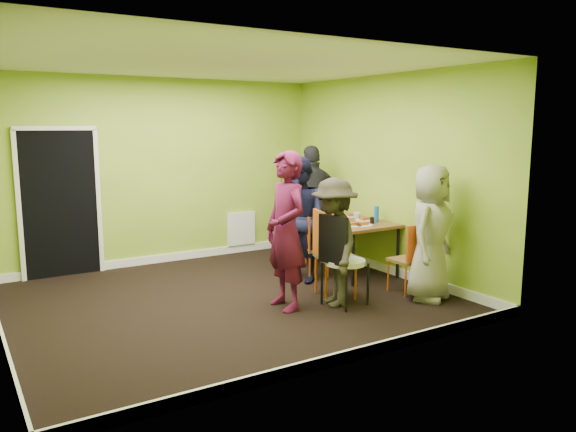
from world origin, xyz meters
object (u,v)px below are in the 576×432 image
chair_bentwood (341,256)px  thermos (342,213)px  chair_front_end (411,255)px  easel (294,204)px  chair_back_end (313,220)px  blue_bottle (376,214)px  person_standing (286,231)px  person_left_near (334,242)px  chair_left_near (329,249)px  person_back_end (313,203)px  orange_bottle (334,216)px  person_left_far (299,220)px  person_front_end (430,233)px  chair_left_far (308,243)px  dining_table (345,224)px

chair_bentwood → thermos: chair_bentwood is taller
chair_front_end → easel: (0.09, 2.89, 0.29)m
chair_back_end → thermos: size_ratio=4.15×
blue_bottle → person_standing: person_standing is taller
person_left_near → easel: bearing=175.9°
chair_left_near → chair_front_end: size_ratio=1.21×
person_left_near → person_back_end: size_ratio=0.84×
easel → orange_bottle: (-0.19, -1.40, -0.01)m
thermos → blue_bottle: (0.35, -0.33, 0.00)m
chair_front_end → easel: easel is taller
chair_front_end → orange_bottle: bearing=92.6°
person_left_far → person_front_end: bearing=23.9°
chair_left_near → easel: bearing=172.9°
chair_front_end → person_left_near: size_ratio=0.60×
chair_left_far → chair_left_near: bearing=-19.4°
chair_left_far → person_back_end: (0.67, 0.88, 0.40)m
thermos → person_left_near: person_left_near is taller
chair_left_near → chair_front_end: chair_left_near is taller
easel → person_left_near: 2.98m
thermos → orange_bottle: 0.20m
chair_back_end → blue_bottle: (0.35, -1.08, 0.21)m
chair_back_end → person_left_far: (-0.78, -0.83, 0.20)m
orange_bottle → thermos: bearing=-89.9°
chair_left_far → orange_bottle: 0.70m
chair_left_near → person_left_far: person_left_far is taller
chair_left_near → chair_bentwood: (-0.09, -0.37, -0.00)m
easel → person_standing: person_standing is taller
dining_table → person_left_far: (-0.85, -0.10, 0.15)m
person_left_far → chair_bentwood: bearing=-16.0°
person_standing → person_left_near: (0.54, -0.19, -0.16)m
chair_bentwood → chair_left_far: bearing=153.1°
person_back_end → easel: bearing=-79.2°
chair_left_far → chair_back_end: (0.61, 0.78, 0.15)m
person_back_end → chair_front_end: bearing=111.0°
chair_front_end → chair_bentwood: size_ratio=0.82×
person_left_far → person_back_end: 1.26m
person_left_far → person_back_end: (0.84, 0.93, 0.05)m
chair_bentwood → person_front_end: size_ratio=0.67×
chair_left_far → person_standing: 1.37m
chair_back_end → person_back_end: size_ratio=0.51×
chair_left_near → chair_front_end: bearing=81.6°
chair_front_end → easel: 2.90m
person_left_near → person_front_end: size_ratio=0.92×
chair_front_end → person_front_end: 0.42m
chair_left_far → chair_back_end: chair_back_end is taller
person_standing → person_left_far: (0.74, 0.88, -0.06)m
person_left_far → chair_left_far: bearing=98.6°
person_left_far → blue_bottle: bearing=70.0°
chair_left_near → easel: 2.67m
dining_table → thermos: bearing=-162.5°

